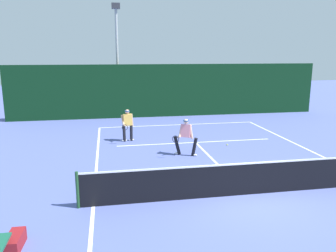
# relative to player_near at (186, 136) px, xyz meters

# --- Properties ---
(ground_plane) EXTENTS (80.00, 80.00, 0.00)m
(ground_plane) POSITION_rel_player_near_xyz_m (0.97, -4.35, -0.87)
(ground_plane) COLOR #505EA3
(court_line_baseline_far) EXTENTS (9.40, 0.10, 0.01)m
(court_line_baseline_far) POSITION_rel_player_near_xyz_m (0.97, 6.19, -0.87)
(court_line_baseline_far) COLOR white
(court_line_baseline_far) RESTS_ON ground_plane
(court_line_sideline_left) EXTENTS (0.10, 21.07, 0.01)m
(court_line_sideline_left) POSITION_rel_player_near_xyz_m (-3.73, -4.35, -0.87)
(court_line_sideline_left) COLOR white
(court_line_sideline_left) RESTS_ON ground_plane
(court_line_service) EXTENTS (7.67, 0.10, 0.01)m
(court_line_service) POSITION_rel_player_near_xyz_m (0.97, 1.96, -0.87)
(court_line_service) COLOR white
(court_line_service) RESTS_ON ground_plane
(court_line_centre) EXTENTS (0.10, 6.40, 0.01)m
(court_line_centre) POSITION_rel_player_near_xyz_m (0.97, -1.15, -0.87)
(court_line_centre) COLOR white
(court_line_centre) RESTS_ON ground_plane
(tennis_net) EXTENTS (10.31, 0.09, 1.08)m
(tennis_net) POSITION_rel_player_near_xyz_m (0.97, -4.35, -0.34)
(tennis_net) COLOR #1E4723
(tennis_net) RESTS_ON ground_plane
(player_near) EXTENTS (1.15, 0.80, 1.59)m
(player_near) POSITION_rel_player_near_xyz_m (0.00, 0.00, 0.00)
(player_near) COLOR black
(player_near) RESTS_ON ground_plane
(player_far) EXTENTS (0.63, 0.88, 1.60)m
(player_far) POSITION_rel_player_near_xyz_m (-2.28, 2.82, 0.01)
(player_far) COLOR black
(player_far) RESTS_ON ground_plane
(tennis_ball) EXTENTS (0.07, 0.07, 0.07)m
(tennis_ball) POSITION_rel_player_near_xyz_m (2.32, 1.17, -0.84)
(tennis_ball) COLOR #D1E033
(tennis_ball) RESTS_ON ground_plane
(back_fence_windscreen) EXTENTS (21.32, 0.12, 3.58)m
(back_fence_windscreen) POSITION_rel_player_near_xyz_m (0.97, 9.09, 0.92)
(back_fence_windscreen) COLOR black
(back_fence_windscreen) RESTS_ON ground_plane
(light_pole) EXTENTS (0.55, 0.44, 7.53)m
(light_pole) POSITION_rel_player_near_xyz_m (-2.43, 10.11, 3.74)
(light_pole) COLOR #9EA39E
(light_pole) RESTS_ON ground_plane
(equipment_bag) EXTENTS (0.35, 0.77, 0.32)m
(equipment_bag) POSITION_rel_player_near_xyz_m (-5.38, -6.16, -0.71)
(equipment_bag) COLOR maroon
(equipment_bag) RESTS_ON ground_plane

